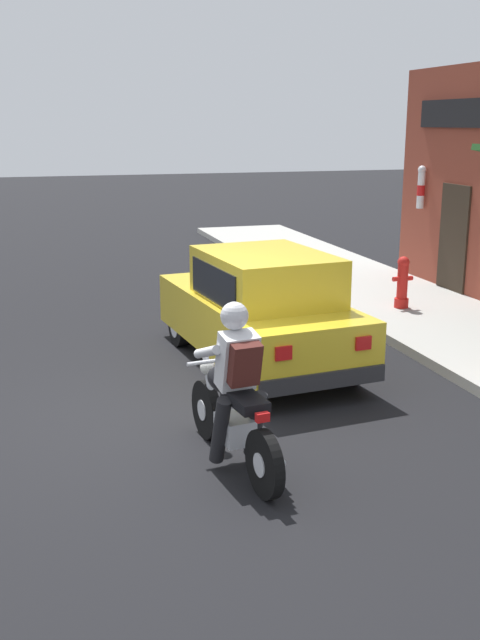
% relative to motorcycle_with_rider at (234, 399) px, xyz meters
% --- Properties ---
extents(ground_plane, '(80.00, 80.00, 0.00)m').
position_rel_motorcycle_with_rider_xyz_m(ground_plane, '(-0.52, 1.36, -0.68)').
color(ground_plane, black).
extents(sidewalk_curb, '(2.60, 22.00, 0.14)m').
position_rel_motorcycle_with_rider_xyz_m(sidewalk_curb, '(4.62, 4.36, -0.61)').
color(sidewalk_curb, '#ADAAA3').
rests_on(sidewalk_curb, ground).
extents(motorcycle_with_rider, '(0.63, 2.02, 1.62)m').
position_rel_motorcycle_with_rider_xyz_m(motorcycle_with_rider, '(0.00, 0.00, 0.00)').
color(motorcycle_with_rider, black).
rests_on(motorcycle_with_rider, ground).
extents(car_hatchback, '(2.00, 3.92, 1.57)m').
position_rel_motorcycle_with_rider_xyz_m(car_hatchback, '(1.19, 2.87, 0.09)').
color(car_hatchback, black).
rests_on(car_hatchback, ground).
extents(fire_hydrant, '(0.36, 0.24, 0.88)m').
position_rel_motorcycle_with_rider_xyz_m(fire_hydrant, '(4.34, 4.73, -0.11)').
color(fire_hydrant, red).
rests_on(fire_hydrant, sidewalk_curb).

